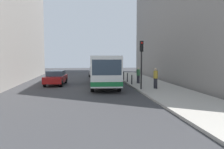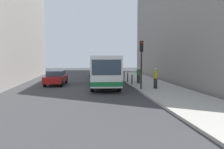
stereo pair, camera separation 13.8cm
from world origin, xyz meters
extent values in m
plane|color=#38383A|center=(0.00, 0.00, 0.00)|extent=(80.00, 80.00, 0.00)
cube|color=#ADA89E|center=(5.40, 0.00, 0.07)|extent=(4.40, 40.00, 0.15)
cube|color=gray|center=(11.50, 4.00, 8.70)|extent=(7.00, 32.00, 17.40)
cube|color=white|center=(0.64, 2.18, 1.75)|extent=(2.94, 11.09, 2.50)
cube|color=#197238|center=(0.64, 2.18, 0.80)|extent=(2.96, 11.11, 0.36)
cube|color=#2D3D4C|center=(0.42, -3.30, 2.10)|extent=(2.26, 0.15, 1.20)
cube|color=#2D3D4C|center=(0.66, 2.68, 2.10)|extent=(2.90, 9.49, 1.00)
cylinder|color=black|center=(1.61, -1.76, 0.50)|extent=(0.32, 1.01, 1.00)
cylinder|color=black|center=(-0.65, -1.67, 0.50)|extent=(0.32, 1.01, 1.00)
cylinder|color=black|center=(1.92, 6.03, 0.50)|extent=(0.32, 1.01, 1.00)
cylinder|color=black|center=(-0.33, 6.12, 0.50)|extent=(0.32, 1.01, 1.00)
cube|color=maroon|center=(-4.21, 3.50, 0.64)|extent=(2.10, 4.51, 0.64)
cube|color=#2D3D4C|center=(-4.20, 3.65, 1.22)|extent=(1.77, 2.57, 0.52)
cylinder|color=black|center=(-3.49, 1.95, 0.32)|extent=(0.26, 0.65, 0.64)
cylinder|color=black|center=(-5.13, 2.06, 0.32)|extent=(0.26, 0.65, 0.64)
cylinder|color=black|center=(-3.29, 4.94, 0.32)|extent=(0.26, 0.65, 0.64)
cylinder|color=black|center=(-4.92, 5.05, 0.32)|extent=(0.26, 0.65, 0.64)
cube|color=#A5A8AD|center=(0.40, 11.36, 0.64)|extent=(2.09, 4.51, 0.64)
cube|color=#2D3D4C|center=(0.39, 11.51, 1.22)|extent=(1.76, 2.57, 0.52)
cylinder|color=black|center=(1.32, 9.92, 0.32)|extent=(0.26, 0.65, 0.64)
cylinder|color=black|center=(-0.31, 9.80, 0.32)|extent=(0.26, 0.65, 0.64)
cylinder|color=black|center=(1.12, 12.91, 0.32)|extent=(0.26, 0.65, 0.64)
cylinder|color=black|center=(-0.52, 12.80, 0.32)|extent=(0.26, 0.65, 0.64)
cylinder|color=black|center=(3.55, -1.54, 1.75)|extent=(0.12, 0.12, 3.20)
cube|color=black|center=(3.55, -1.54, 3.80)|extent=(0.28, 0.24, 0.90)
sphere|color=red|center=(3.55, -1.67, 4.08)|extent=(0.16, 0.16, 0.16)
sphere|color=black|center=(3.55, -1.67, 3.80)|extent=(0.16, 0.16, 0.16)
sphere|color=black|center=(3.55, -1.67, 3.52)|extent=(0.16, 0.16, 0.16)
cylinder|color=black|center=(3.45, 1.91, 0.62)|extent=(0.11, 0.11, 0.95)
cylinder|color=black|center=(3.45, 4.33, 0.62)|extent=(0.11, 0.11, 0.95)
cylinder|color=black|center=(3.45, 6.75, 0.62)|extent=(0.11, 0.11, 0.95)
cylinder|color=#26262D|center=(4.88, -1.32, 0.59)|extent=(0.32, 0.32, 0.88)
cylinder|color=gold|center=(4.88, -1.32, 1.37)|extent=(0.38, 0.38, 0.68)
sphere|color=beige|center=(4.88, -1.32, 1.83)|extent=(0.24, 0.24, 0.24)
cylinder|color=#26262D|center=(4.32, 2.79, 0.55)|extent=(0.32, 0.32, 0.81)
cylinder|color=#336B3F|center=(4.32, 2.79, 1.27)|extent=(0.38, 0.38, 0.62)
sphere|color=beige|center=(4.32, 2.79, 1.69)|extent=(0.22, 0.22, 0.22)
camera|label=1|loc=(-1.31, -21.00, 2.92)|focal=37.45mm
camera|label=2|loc=(-1.17, -21.01, 2.92)|focal=37.45mm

